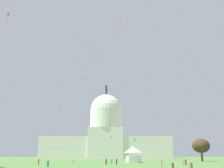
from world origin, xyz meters
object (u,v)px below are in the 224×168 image
person_tan_lawn_far_left (183,163)px  kite_turquoise_high (108,89)px  kite_gold_high (120,24)px  person_teal_back_right (48,164)px  kite_lime_high (99,54)px  kite_green_high (86,78)px  person_tan_aisle_center (73,161)px  person_maroon_front_left (173,168)px  person_denim_back_center (112,161)px  kite_red_high (6,16)px  person_olive_near_tree_west (191,168)px  kite_black_mid (61,106)px  person_maroon_mid_center (106,162)px  person_tan_lawn_far_right (161,163)px  event_tent (133,154)px  person_maroon_deep_crowd (186,162)px  kite_cyan_low (134,140)px  kite_magenta_low (111,137)px  tree_east_mid (201,146)px  person_navy_near_tent (117,162)px  capitol_building (106,135)px  person_red_front_right (39,162)px

person_tan_lawn_far_left → kite_turquoise_high: size_ratio=1.65×
kite_gold_high → person_teal_back_right: bearing=-30.3°
kite_lime_high → kite_green_high: (-13.15, 62.29, 7.00)m
person_tan_aisle_center → person_maroon_front_left: bearing=112.1°
person_denim_back_center → person_tan_lawn_far_left: bearing=-12.3°
kite_gold_high → kite_red_high: kite_gold_high is taller
person_olive_near_tree_west → kite_black_mid: 128.56m
kite_turquoise_high → kite_black_mid: bearing=-110.4°
kite_turquoise_high → person_maroon_mid_center: bearing=-29.5°
person_tan_lawn_far_right → kite_gold_high: (-8.81, 37.38, 58.20)m
event_tent → person_olive_near_tree_west: bearing=-92.5°
person_maroon_deep_crowd → kite_gold_high: 66.59m
person_maroon_front_left → kite_cyan_low: (1.53, 97.35, 9.90)m
kite_red_high → person_tan_aisle_center: bearing=98.6°
person_teal_back_right → person_denim_back_center: (14.80, 22.27, -0.00)m
kite_magenta_low → kite_red_high: bearing=103.7°
person_teal_back_right → kite_cyan_low: 81.21m
person_tan_aisle_center → kite_green_high: size_ratio=1.39×
person_tan_aisle_center → person_teal_back_right: bearing=77.5°
tree_east_mid → person_navy_near_tent: tree_east_mid is taller
tree_east_mid → kite_red_high: bearing=-146.3°
person_tan_lawn_far_left → kite_magenta_low: (-20.90, 80.74, 12.30)m
capitol_building → person_teal_back_right: capitol_building is taller
person_navy_near_tent → person_maroon_mid_center: size_ratio=0.98×
person_tan_aisle_center → capitol_building: bearing=-97.5°
capitol_building → person_tan_lawn_far_right: 166.67m
kite_gold_high → kite_red_high: (-36.18, -31.90, -14.55)m
tree_east_mid → kite_black_mid: bearing=152.2°
person_red_front_right → kite_turquoise_high: 98.49m
kite_magenta_low → person_red_front_right: bearing=110.3°
person_denim_back_center → person_maroon_front_left: size_ratio=0.94×
kite_lime_high → kite_cyan_low: size_ratio=1.16×
capitol_building → person_tan_lawn_far_right: bearing=-83.4°
kite_magenta_low → person_denim_back_center: bearing=125.5°
tree_east_mid → kite_red_high: (-72.72, -48.43, 37.71)m
capitol_building → tree_east_mid: 120.76m
person_maroon_deep_crowd → kite_cyan_low: kite_cyan_low is taller
kite_gold_high → kite_black_mid: bearing=-152.0°
person_maroon_deep_crowd → kite_magenta_low: (-22.30, 78.40, 12.25)m
person_maroon_deep_crowd → kite_lime_high: kite_lime_high is taller
person_navy_near_tent → kite_lime_high: kite_lime_high is taller
person_maroon_front_left → kite_magenta_low: bearing=15.3°
person_teal_back_right → person_navy_near_tent: 22.85m
person_maroon_deep_crowd → person_tan_lawn_far_left: person_maroon_deep_crowd is taller
tree_east_mid → person_teal_back_right: (-54.81, -56.12, -6.03)m
tree_east_mid → kite_magenta_low: 54.38m
kite_green_high → kite_cyan_low: bearing=66.9°
person_maroon_front_left → kite_gold_high: (-6.48, 60.75, 58.25)m
person_denim_back_center → kite_lime_high: (-6.36, 27.64, 48.06)m
person_maroon_deep_crowd → kite_green_high: bearing=93.5°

